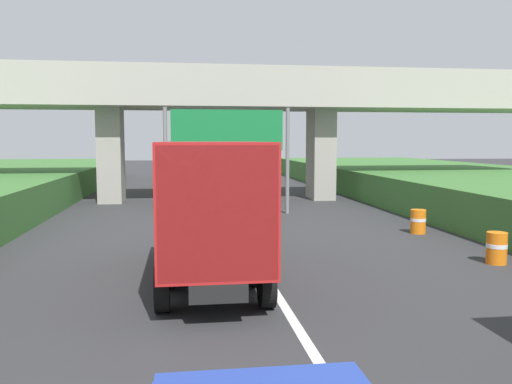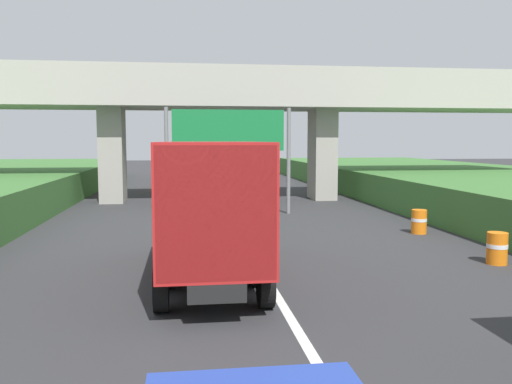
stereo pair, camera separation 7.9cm
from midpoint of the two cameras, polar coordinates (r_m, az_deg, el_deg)
name	(u,v)px [view 2 (the right image)]	position (r m, az deg, el deg)	size (l,w,h in m)	color
lane_centre_stripe	(231,217)	(24.13, -2.66, -2.74)	(0.20, 96.06, 0.01)	white
overpass_bridge	(220,103)	(30.94, -3.84, 9.51)	(40.00, 4.80, 7.50)	#ADA89E
overhead_highway_sign	(228,137)	(24.82, -2.88, 5.95)	(5.88, 0.18, 5.00)	slate
truck_red	(208,204)	(13.06, -4.95, -1.24)	(2.44, 7.30, 3.44)	black
truck_orange	(191,158)	(47.56, -6.91, 3.63)	(2.44, 7.30, 3.44)	black
truck_yellow	(189,162)	(38.43, -7.14, 3.19)	(2.44, 7.30, 3.44)	black
construction_barrel_2	(497,248)	(16.50, 24.57, -5.48)	(0.57, 0.57, 0.90)	orange
construction_barrel_3	(419,221)	(20.82, 17.19, -3.03)	(0.57, 0.57, 0.90)	orange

